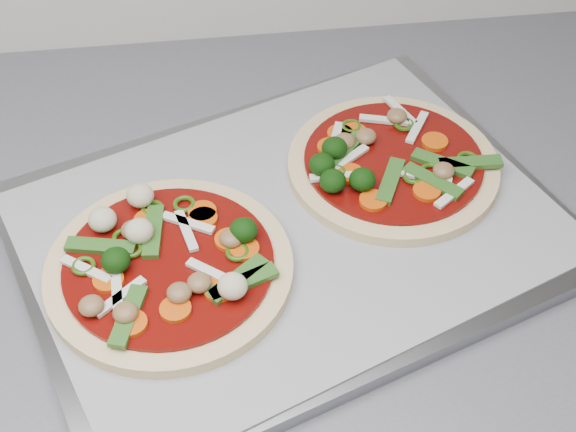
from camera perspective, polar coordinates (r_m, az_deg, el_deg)
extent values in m
cube|color=gray|center=(0.71, 0.17, -0.97)|extent=(0.55, 0.48, 0.02)
cube|color=#96959A|center=(0.70, 0.18, -0.49)|extent=(0.53, 0.46, 0.00)
cylinder|color=#E8C089|center=(0.67, -8.42, -3.77)|extent=(0.23, 0.23, 0.01)
cylinder|color=maroon|center=(0.66, -8.49, -3.35)|extent=(0.20, 0.20, 0.00)
ellipsoid|color=beige|center=(0.70, -10.46, 1.45)|extent=(0.03, 0.03, 0.02)
ellipsoid|color=brown|center=(0.64, -13.81, -6.22)|extent=(0.03, 0.03, 0.01)
cylinder|color=#D74E05|center=(0.65, -12.65, -4.48)|extent=(0.03, 0.03, 0.00)
cube|color=#326224|center=(0.64, -3.58, -4.48)|extent=(0.05, 0.05, 0.00)
cylinder|color=#D74E05|center=(0.62, -11.08, -7.50)|extent=(0.03, 0.03, 0.00)
cylinder|color=#D74E05|center=(0.69, -6.06, -0.17)|extent=(0.03, 0.03, 0.00)
ellipsoid|color=#0D3608|center=(0.66, -12.15, -3.10)|extent=(0.03, 0.03, 0.02)
cube|color=#326224|center=(0.64, -3.20, -4.72)|extent=(0.06, 0.03, 0.00)
cube|color=silver|center=(0.67, -14.16, -3.71)|extent=(0.04, 0.03, 0.00)
cube|color=silver|center=(0.68, -7.12, -0.49)|extent=(0.05, 0.03, 0.00)
cylinder|color=#D74E05|center=(0.64, -4.94, -5.21)|extent=(0.03, 0.03, 0.00)
cube|color=silver|center=(0.65, -5.38, -4.07)|extent=(0.04, 0.04, 0.00)
cylinder|color=#D74E05|center=(0.69, -6.12, 0.30)|extent=(0.03, 0.03, 0.00)
ellipsoid|color=beige|center=(0.67, -10.52, -1.06)|extent=(0.03, 0.03, 0.02)
cylinder|color=#D74E05|center=(0.69, -9.90, -0.32)|extent=(0.03, 0.03, 0.00)
cube|color=#326224|center=(0.68, -13.19, -2.12)|extent=(0.06, 0.03, 0.00)
ellipsoid|color=brown|center=(0.64, -6.33, -4.73)|extent=(0.02, 0.02, 0.01)
cube|color=silver|center=(0.65, -12.09, -4.81)|extent=(0.01, 0.05, 0.00)
cube|color=#326224|center=(0.63, -11.28, -6.98)|extent=(0.03, 0.06, 0.00)
cylinder|color=#D74E05|center=(0.66, -3.12, -2.36)|extent=(0.03, 0.03, 0.00)
cube|color=#326224|center=(0.68, -9.56, -1.08)|extent=(0.02, 0.06, 0.00)
torus|color=#2A4E0D|center=(0.68, -11.59, -1.51)|extent=(0.03, 0.03, 0.00)
torus|color=#2A4E0D|center=(0.70, -7.39, 0.83)|extent=(0.03, 0.03, 0.00)
torus|color=#2A4E0D|center=(0.66, -3.61, -2.58)|extent=(0.03, 0.03, 0.00)
torus|color=#2A4E0D|center=(0.67, -14.33, -3.47)|extent=(0.03, 0.03, 0.00)
ellipsoid|color=brown|center=(0.68, -10.99, -0.98)|extent=(0.03, 0.03, 0.01)
torus|color=#2A4E0D|center=(0.70, -9.61, 0.51)|extent=(0.03, 0.03, 0.00)
cube|color=silver|center=(0.64, -11.84, -5.64)|extent=(0.04, 0.04, 0.00)
torus|color=#2A4E0D|center=(0.67, -11.08, -2.32)|extent=(0.02, 0.02, 0.00)
ellipsoid|color=beige|center=(0.69, -13.05, -0.25)|extent=(0.03, 0.03, 0.02)
ellipsoid|color=brown|center=(0.66, -4.06, -1.59)|extent=(0.03, 0.03, 0.01)
ellipsoid|color=#0D3608|center=(0.66, -3.18, -1.02)|extent=(0.03, 0.03, 0.02)
ellipsoid|color=beige|center=(0.63, -3.97, -5.00)|extent=(0.03, 0.03, 0.02)
ellipsoid|color=brown|center=(0.63, -11.48, -6.74)|extent=(0.02, 0.02, 0.01)
cylinder|color=#D74E05|center=(0.67, -4.19, -1.70)|extent=(0.03, 0.03, 0.00)
cylinder|color=#D74E05|center=(0.63, -8.00, -6.59)|extent=(0.03, 0.03, 0.00)
ellipsoid|color=brown|center=(0.63, -7.75, -5.43)|extent=(0.02, 0.02, 0.01)
cube|color=silver|center=(0.68, -7.25, -1.04)|extent=(0.02, 0.05, 0.00)
cylinder|color=#E8C089|center=(0.76, 7.46, 3.57)|extent=(0.27, 0.27, 0.01)
cylinder|color=maroon|center=(0.75, 7.51, 3.97)|extent=(0.23, 0.23, 0.00)
cube|color=silver|center=(0.72, 11.73, 1.62)|extent=(0.04, 0.04, 0.00)
ellipsoid|color=brown|center=(0.79, 7.76, 7.06)|extent=(0.03, 0.03, 0.01)
ellipsoid|color=#0D3608|center=(0.72, 2.44, 3.68)|extent=(0.03, 0.03, 0.02)
cylinder|color=#D74E05|center=(0.73, 4.44, 3.02)|extent=(0.03, 0.03, 0.00)
cube|color=#326224|center=(0.75, 12.85, 3.71)|extent=(0.06, 0.02, 0.00)
ellipsoid|color=#0D3608|center=(0.71, 3.20, 2.51)|extent=(0.03, 0.03, 0.02)
cylinder|color=#D74E05|center=(0.77, 3.74, 5.85)|extent=(0.03, 0.03, 0.00)
cube|color=silver|center=(0.72, 3.45, 2.82)|extent=(0.05, 0.01, 0.00)
cube|color=silver|center=(0.74, 4.33, 4.07)|extent=(0.04, 0.03, 0.00)
cylinder|color=#D74E05|center=(0.75, 3.03, 4.90)|extent=(0.03, 0.03, 0.00)
cube|color=silver|center=(0.80, 7.97, 7.43)|extent=(0.03, 0.05, 0.00)
ellipsoid|color=brown|center=(0.73, 11.01, 3.18)|extent=(0.02, 0.02, 0.01)
torus|color=#2A4E0D|center=(0.78, 8.27, 6.48)|extent=(0.03, 0.03, 0.00)
cube|color=silver|center=(0.78, 9.18, 6.24)|extent=(0.03, 0.05, 0.00)
cube|color=silver|center=(0.79, 6.85, 6.79)|extent=(0.05, 0.02, 0.00)
ellipsoid|color=#0D3608|center=(0.74, 3.33, 4.85)|extent=(0.03, 0.03, 0.02)
cube|color=#326224|center=(0.75, 10.94, 3.68)|extent=(0.06, 0.05, 0.00)
ellipsoid|color=brown|center=(0.76, 5.57, 5.65)|extent=(0.03, 0.03, 0.01)
cylinder|color=#D74E05|center=(0.77, 10.39, 5.22)|extent=(0.03, 0.03, 0.00)
cube|color=silver|center=(0.76, 3.37, 5.48)|extent=(0.02, 0.05, 0.00)
torus|color=#2A4E0D|center=(0.74, 10.12, 3.15)|extent=(0.03, 0.03, 0.00)
torus|color=#2A4E0D|center=(0.78, 4.52, 6.36)|extent=(0.03, 0.03, 0.00)
torus|color=#2A4E0D|center=(0.76, 12.64, 3.98)|extent=(0.02, 0.02, 0.00)
cylinder|color=#D74E05|center=(0.70, 6.08, 1.10)|extent=(0.03, 0.03, 0.00)
torus|color=#2A4E0D|center=(0.73, 8.92, 2.79)|extent=(0.03, 0.03, 0.00)
cube|color=#326224|center=(0.72, 7.30, 2.50)|extent=(0.04, 0.06, 0.00)
ellipsoid|color=#0D3608|center=(0.71, 5.31, 2.60)|extent=(0.03, 0.03, 0.02)
cube|color=silver|center=(0.73, 9.73, 2.75)|extent=(0.05, 0.03, 0.00)
cylinder|color=#D74E05|center=(0.77, 4.70, 5.96)|extent=(0.03, 0.03, 0.00)
torus|color=#2A4E0D|center=(0.73, 3.40, 3.10)|extent=(0.03, 0.03, 0.00)
cylinder|color=#D74E05|center=(0.72, 9.84, 1.76)|extent=(0.03, 0.03, 0.00)
cube|color=#326224|center=(0.73, 10.25, 2.45)|extent=(0.05, 0.05, 0.00)
ellipsoid|color=brown|center=(0.75, 4.06, 5.33)|extent=(0.03, 0.03, 0.01)
cube|color=#326224|center=(0.75, 3.91, 4.57)|extent=(0.05, 0.05, 0.00)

